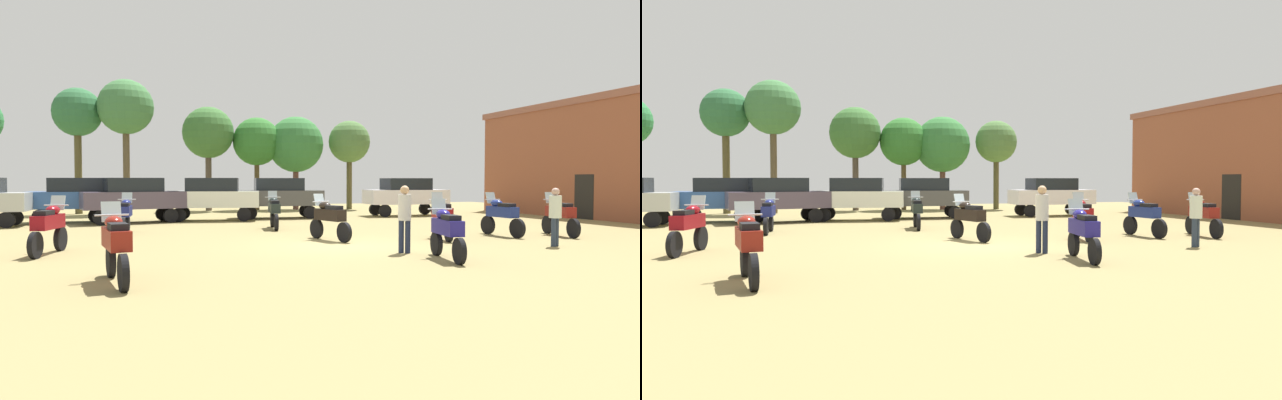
# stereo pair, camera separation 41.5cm
# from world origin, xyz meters

# --- Properties ---
(ground_plane) EXTENTS (44.00, 52.00, 0.02)m
(ground_plane) POSITION_xyz_m (0.00, 0.00, 0.01)
(ground_plane) COLOR olive
(motorcycle_1) EXTENTS (0.62, 2.12, 1.48)m
(motorcycle_1) POSITION_xyz_m (6.19, 0.64, 0.74)
(motorcycle_1) COLOR black
(motorcycle_1) RESTS_ON ground
(motorcycle_2) EXTENTS (0.62, 2.15, 1.45)m
(motorcycle_2) POSITION_xyz_m (-5.99, 5.48, 0.73)
(motorcycle_2) COLOR black
(motorcycle_2) RESTS_ON ground
(motorcycle_3) EXTENTS (0.78, 2.13, 1.51)m
(motorcycle_3) POSITION_xyz_m (3.71, 0.36, 0.76)
(motorcycle_3) COLOR black
(motorcycle_3) RESTS_ON ground
(motorcycle_4) EXTENTS (0.80, 2.06, 1.46)m
(motorcycle_4) POSITION_xyz_m (0.19, 1.22, 0.74)
(motorcycle_4) COLOR black
(motorcycle_4) RESTS_ON ground
(motorcycle_5) EXTENTS (0.70, 2.10, 1.44)m
(motorcycle_5) POSITION_xyz_m (1.49, -3.58, 0.73)
(motorcycle_5) COLOR black
(motorcycle_5) RESTS_ON ground
(motorcycle_6) EXTENTS (0.66, 2.26, 1.47)m
(motorcycle_6) POSITION_xyz_m (-0.54, 5.68, 0.75)
(motorcycle_6) COLOR black
(motorcycle_6) RESTS_ON ground
(motorcycle_7) EXTENTS (0.70, 2.24, 1.49)m
(motorcycle_7) POSITION_xyz_m (-5.88, -4.34, 0.75)
(motorcycle_7) COLOR black
(motorcycle_7) RESTS_ON ground
(motorcycle_8) EXTENTS (0.76, 2.14, 1.49)m
(motorcycle_8) POSITION_xyz_m (-7.69, 0.35, 0.75)
(motorcycle_8) COLOR black
(motorcycle_8) RESTS_ON ground
(motorcycle_9) EXTENTS (0.72, 2.20, 1.48)m
(motorcycle_9) POSITION_xyz_m (8.13, 0.09, 0.75)
(motorcycle_9) COLOR black
(motorcycle_9) RESTS_ON ground
(car_1) EXTENTS (4.35, 1.93, 2.00)m
(car_1) POSITION_xyz_m (-8.13, 11.68, 1.19)
(car_1) COLOR black
(car_1) RESTS_ON ground
(car_2) EXTENTS (4.49, 2.32, 2.00)m
(car_2) POSITION_xyz_m (1.06, 11.43, 1.19)
(car_2) COLOR black
(car_2) RESTS_ON ground
(car_3) EXTENTS (4.40, 2.05, 2.00)m
(car_3) POSITION_xyz_m (7.93, 11.09, 1.19)
(car_3) COLOR black
(car_3) RESTS_ON ground
(car_4) EXTENTS (4.58, 2.65, 2.00)m
(car_4) POSITION_xyz_m (-5.80, 10.53, 1.19)
(car_4) COLOR black
(car_4) RESTS_ON ground
(car_6) EXTENTS (4.58, 2.63, 2.00)m
(car_6) POSITION_xyz_m (-2.27, 10.78, 1.19)
(car_6) COLOR black
(car_6) RESTS_ON ground
(person_1) EXTENTS (0.47, 0.47, 1.76)m
(person_1) POSITION_xyz_m (1.06, -2.22, 1.05)
(person_1) COLOR #1F2843
(person_1) RESTS_ON ground
(person_2) EXTENTS (0.45, 0.45, 1.68)m
(person_2) POSITION_xyz_m (5.83, -2.27, 1.00)
(person_2) COLOR #283448
(person_2) RESTS_ON ground
(tree_1) EXTENTS (3.18, 3.18, 6.44)m
(tree_1) POSITION_xyz_m (-1.49, 19.27, 4.82)
(tree_1) COLOR #4E4237
(tree_1) RESTS_ON ground
(tree_3) EXTENTS (2.70, 2.70, 7.06)m
(tree_3) POSITION_xyz_m (-8.82, 18.28, 5.61)
(tree_3) COLOR brown
(tree_3) RESTS_ON ground
(tree_4) EXTENTS (3.58, 3.58, 5.99)m
(tree_4) POSITION_xyz_m (4.03, 18.91, 4.20)
(tree_4) COLOR brown
(tree_4) RESTS_ON ground
(tree_6) EXTENTS (3.08, 3.08, 7.57)m
(tree_6) POSITION_xyz_m (-6.25, 17.67, 5.97)
(tree_6) COLOR brown
(tree_6) RESTS_ON ground
(tree_7) EXTENTS (3.04, 3.04, 5.87)m
(tree_7) POSITION_xyz_m (1.53, 19.15, 4.34)
(tree_7) COLOR #4E3F26
(tree_7) RESTS_ON ground
(tree_8) EXTENTS (2.73, 2.73, 5.78)m
(tree_8) POSITION_xyz_m (7.49, 18.26, 4.37)
(tree_8) COLOR #4D4828
(tree_8) RESTS_ON ground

